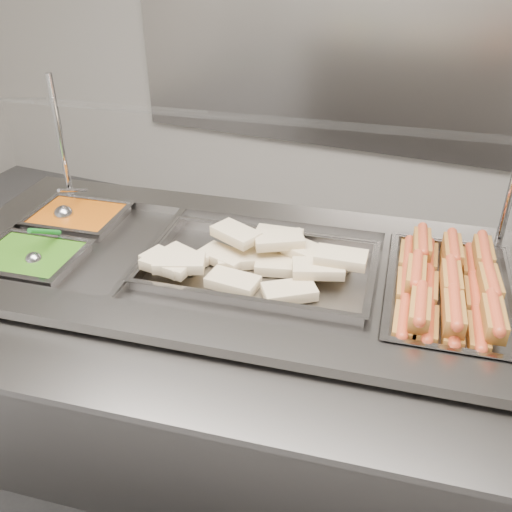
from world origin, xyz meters
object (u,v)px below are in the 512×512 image
at_px(steam_counter, 242,370).
at_px(serving_spoon, 36,255).
at_px(pan_wraps, 259,270).
at_px(sneeze_guard, 259,123).
at_px(ladle, 65,213).
at_px(pan_hotdogs, 449,302).

relative_size(steam_counter, serving_spoon, 10.89).
bearing_deg(pan_wraps, sneeze_guard, 112.77).
bearing_deg(serving_spoon, sneeze_guard, 38.35).
height_order(sneeze_guard, ladle, sneeze_guard).
bearing_deg(steam_counter, serving_spoon, -158.89).
xyz_separation_m(pan_wraps, ladle, (-0.80, 0.04, 0.04)).
bearing_deg(steam_counter, pan_wraps, 7.42).
height_order(pan_hotdogs, serving_spoon, serving_spoon).
height_order(steam_counter, pan_wraps, pan_wraps).
bearing_deg(serving_spoon, ladle, 111.43).
bearing_deg(sneeze_guard, pan_hotdogs, -11.86).
bearing_deg(steam_counter, sneeze_guard, 97.42).
bearing_deg(sneeze_guard, serving_spoon, -141.65).
xyz_separation_m(steam_counter, serving_spoon, (-0.63, -0.24, 0.49)).
relative_size(steam_counter, pan_wraps, 2.72).
distance_m(sneeze_guard, pan_hotdogs, 0.82).
height_order(sneeze_guard, pan_wraps, sneeze_guard).
bearing_deg(ladle, sneeze_guard, 14.74).
distance_m(sneeze_guard, serving_spoon, 0.85).
bearing_deg(ladle, steam_counter, -3.38).
bearing_deg(steam_counter, pan_hotdogs, 7.42).
relative_size(sneeze_guard, serving_spoon, 9.25).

